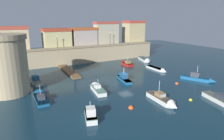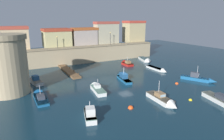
{
  "view_description": "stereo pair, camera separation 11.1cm",
  "coord_description": "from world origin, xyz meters",
  "views": [
    {
      "loc": [
        -19.74,
        -31.09,
        12.02
      ],
      "look_at": [
        0.0,
        5.6,
        1.07
      ],
      "focal_mm": 31.95,
      "sensor_mm": 36.0,
      "label": 1
    },
    {
      "loc": [
        -19.64,
        -31.14,
        12.02
      ],
      "look_at": [
        0.0,
        5.6,
        1.07
      ],
      "focal_mm": 31.95,
      "sensor_mm": 36.0,
      "label": 2
    }
  ],
  "objects": [
    {
      "name": "moored_boat_5",
      "position": [
        11.31,
        3.65,
        0.27
      ],
      "size": [
        1.46,
        6.76,
        1.28
      ],
      "rotation": [
        0.0,
        0.0,
        -1.59
      ],
      "color": "silver",
      "rests_on": "ground"
    },
    {
      "name": "moored_boat_8",
      "position": [
        -15.99,
        -0.58,
        0.31
      ],
      "size": [
        1.63,
        6.42,
        2.95
      ],
      "rotation": [
        0.0,
        0.0,
        1.57
      ],
      "color": "#195689",
      "rests_on": "ground"
    },
    {
      "name": "ground_plane",
      "position": [
        0.0,
        0.0,
        0.0
      ],
      "size": [
        112.49,
        112.49,
        0.0
      ],
      "primitive_type": "plane",
      "color": "#112D3D"
    },
    {
      "name": "mooring_buoy_2",
      "position": [
        7.81,
        -5.59,
        0.0
      ],
      "size": [
        0.64,
        0.64,
        0.64
      ],
      "primitive_type": "sphere",
      "color": "#EA4C19",
      "rests_on": "ground"
    },
    {
      "name": "quay_lamp_1",
      "position": [
        7.21,
        20.14,
        6.84
      ],
      "size": [
        0.32,
        0.32,
        3.53
      ],
      "color": "black",
      "rests_on": "quay_wall"
    },
    {
      "name": "quay_wall",
      "position": [
        0.0,
        20.14,
        2.26
      ],
      "size": [
        41.58,
        3.09,
        4.5
      ],
      "color": "tan",
      "rests_on": "ground"
    },
    {
      "name": "fortress_tower",
      "position": [
        -19.95,
        3.91,
        4.86
      ],
      "size": [
        6.9,
        6.9,
        9.6
      ],
      "color": "tan",
      "rests_on": "ground"
    },
    {
      "name": "moored_boat_3",
      "position": [
        0.22,
        1.52,
        0.47
      ],
      "size": [
        2.42,
        6.66,
        3.08
      ],
      "rotation": [
        0.0,
        0.0,
        1.39
      ],
      "color": "#195689",
      "rests_on": "ground"
    },
    {
      "name": "moored_boat_6",
      "position": [
        -15.6,
        7.62,
        0.5
      ],
      "size": [
        2.33,
        5.25,
        1.89
      ],
      "rotation": [
        0.0,
        0.0,
        1.76
      ],
      "color": "silver",
      "rests_on": "ground"
    },
    {
      "name": "moored_boat_4",
      "position": [
        12.95,
        -6.29,
        0.49
      ],
      "size": [
        4.15,
        6.42,
        3.17
      ],
      "rotation": [
        0.0,
        0.0,
        -1.08
      ],
      "color": "#195689",
      "rests_on": "ground"
    },
    {
      "name": "pier_dock",
      "position": [
        -7.67,
        12.44,
        0.2
      ],
      "size": [
        1.77,
        12.63,
        0.7
      ],
      "color": "brown",
      "rests_on": "ground"
    },
    {
      "name": "moored_boat_2",
      "position": [
        7.71,
        12.16,
        0.41
      ],
      "size": [
        1.79,
        4.41,
        2.64
      ],
      "rotation": [
        0.0,
        0.0,
        1.55
      ],
      "color": "red",
      "rests_on": "ground"
    },
    {
      "name": "moored_boat_11",
      "position": [
        -6.87,
        -1.65,
        0.42
      ],
      "size": [
        2.19,
        6.09,
        2.63
      ],
      "rotation": [
        0.0,
        0.0,
        1.44
      ],
      "color": "white",
      "rests_on": "ground"
    },
    {
      "name": "moored_boat_7",
      "position": [
        14.85,
        13.22,
        0.38
      ],
      "size": [
        3.62,
        7.07,
        1.62
      ],
      "rotation": [
        0.0,
        0.0,
        -1.87
      ],
      "color": "silver",
      "rests_on": "ground"
    },
    {
      "name": "quay_lamp_0",
      "position": [
        -7.99,
        20.14,
        6.55
      ],
      "size": [
        0.32,
        0.32,
        3.03
      ],
      "color": "black",
      "rests_on": "quay_wall"
    },
    {
      "name": "old_town_backdrop",
      "position": [
        0.13,
        23.75,
        7.22
      ],
      "size": [
        41.47,
        5.75,
        6.83
      ],
      "color": "#D2B388",
      "rests_on": "ground"
    },
    {
      "name": "moored_boat_0",
      "position": [
        -0.42,
        -11.04,
        0.45
      ],
      "size": [
        1.93,
        6.29,
        3.42
      ],
      "rotation": [
        0.0,
        0.0,
        -1.63
      ],
      "color": "silver",
      "rests_on": "ground"
    },
    {
      "name": "mooring_buoy_1",
      "position": [
        -5.56,
        -10.23,
        0.0
      ],
      "size": [
        0.76,
        0.76,
        0.76
      ],
      "primitive_type": "sphere",
      "color": "#EA4C19",
      "rests_on": "ground"
    },
    {
      "name": "mooring_buoy_0",
      "position": [
        3.88,
        -12.18,
        0.0
      ],
      "size": [
        0.51,
        0.51,
        0.51
      ],
      "primitive_type": "sphere",
      "color": "yellow",
      "rests_on": "ground"
    },
    {
      "name": "moored_boat_1",
      "position": [
        -11.44,
        -9.94,
        0.56
      ],
      "size": [
        2.43,
        4.58,
        2.48
      ],
      "rotation": [
        0.0,
        0.0,
        1.29
      ],
      "color": "silver",
      "rests_on": "ground"
    }
  ]
}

